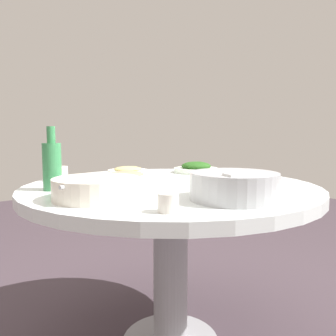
{
  "coord_description": "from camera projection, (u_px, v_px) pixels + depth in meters",
  "views": [
    {
      "loc": [
        0.9,
        1.15,
        0.97
      ],
      "look_at": [
        0.11,
        0.12,
        0.83
      ],
      "focal_mm": 36.27,
      "sensor_mm": 36.0,
      "label": 1
    }
  ],
  "objects": [
    {
      "name": "round_dining_table",
      "position": [
        171.0,
        213.0,
        1.49
      ],
      "size": [
        1.25,
        1.25,
        0.74
      ],
      "color": "#99999E",
      "rests_on": "ground"
    },
    {
      "name": "rice_bowl",
      "position": [
        234.0,
        186.0,
        1.13
      ],
      "size": [
        0.3,
        0.3,
        0.1
      ],
      "color": "#B2B5BA",
      "rests_on": "round_dining_table"
    },
    {
      "name": "soup_bowl",
      "position": [
        97.0,
        189.0,
        1.15
      ],
      "size": [
        0.3,
        0.29,
        0.07
      ],
      "color": "white",
      "rests_on": "round_dining_table"
    },
    {
      "name": "dish_greens",
      "position": [
        196.0,
        168.0,
        1.9
      ],
      "size": [
        0.25,
        0.25,
        0.06
      ],
      "color": "white",
      "rests_on": "round_dining_table"
    },
    {
      "name": "dish_tofu_braise",
      "position": [
        256.0,
        179.0,
        1.5
      ],
      "size": [
        0.23,
        0.23,
        0.05
      ],
      "color": "silver",
      "rests_on": "round_dining_table"
    },
    {
      "name": "dish_shrimp",
      "position": [
        126.0,
        176.0,
        1.6
      ],
      "size": [
        0.22,
        0.22,
        0.04
      ],
      "color": "white",
      "rests_on": "round_dining_table"
    },
    {
      "name": "dish_noodles",
      "position": [
        128.0,
        170.0,
        1.88
      ],
      "size": [
        0.22,
        0.22,
        0.04
      ],
      "color": "white",
      "rests_on": "round_dining_table"
    },
    {
      "name": "green_bottle",
      "position": [
        52.0,
        165.0,
        1.32
      ],
      "size": [
        0.07,
        0.07,
        0.25
      ],
      "color": "#37874F",
      "rests_on": "round_dining_table"
    },
    {
      "name": "tea_cup_near",
      "position": [
        168.0,
        203.0,
        0.96
      ],
      "size": [
        0.06,
        0.06,
        0.05
      ],
      "primitive_type": "cylinder",
      "color": "silver",
      "rests_on": "round_dining_table"
    },
    {
      "name": "tea_cup_far",
      "position": [
        60.0,
        174.0,
        1.57
      ],
      "size": [
        0.07,
        0.07,
        0.07
      ],
      "primitive_type": "cylinder",
      "color": "beige",
      "rests_on": "round_dining_table"
    }
  ]
}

